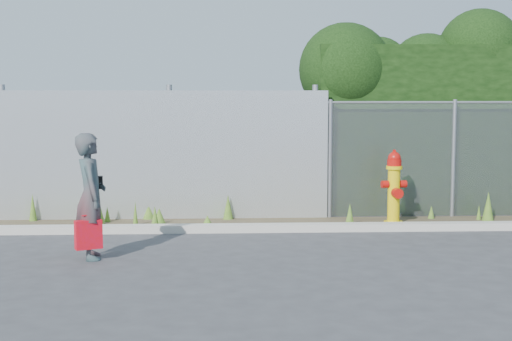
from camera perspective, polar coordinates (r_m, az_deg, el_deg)
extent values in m
plane|color=#38373A|center=(9.38, 2.25, -6.95)|extent=(80.00, 80.00, 0.00)
cube|color=#ACA79B|center=(11.12, 1.45, -4.61)|extent=(16.00, 0.22, 0.12)
cube|color=#443827|center=(11.72, 1.24, -4.34)|extent=(16.00, 1.20, 0.01)
cone|color=#426C20|center=(11.78, -7.75, -3.70)|extent=(0.22, 0.22, 0.27)
cone|color=#426C20|center=(12.53, -17.43, -2.89)|extent=(0.13, 0.13, 0.47)
cone|color=#426C20|center=(12.13, -11.80, -3.51)|extent=(0.11, 0.11, 0.27)
cone|color=#426C20|center=(12.31, -8.57, -3.33)|extent=(0.21, 0.21, 0.26)
cone|color=#426C20|center=(12.22, -12.52, -3.35)|extent=(0.10, 0.10, 0.31)
cone|color=#426C20|center=(12.66, 17.40, -3.28)|extent=(0.08, 0.08, 0.26)
cone|color=#426C20|center=(11.95, -12.53, -3.13)|extent=(0.22, 0.22, 0.48)
cone|color=#426C20|center=(11.45, -8.09, -3.76)|extent=(0.14, 0.14, 0.36)
cone|color=#426C20|center=(12.13, -2.25, -3.00)|extent=(0.17, 0.17, 0.43)
cone|color=#426C20|center=(11.27, -3.91, -4.21)|extent=(0.22, 0.22, 0.22)
cone|color=#426C20|center=(12.59, 18.08, -2.80)|extent=(0.20, 0.20, 0.50)
cone|color=#426C20|center=(11.63, 7.51, -3.58)|extent=(0.16, 0.16, 0.36)
cone|color=#426C20|center=(11.84, -12.59, -3.72)|extent=(0.12, 0.12, 0.28)
cone|color=#426C20|center=(12.56, 13.84, -3.32)|extent=(0.12, 0.12, 0.23)
cone|color=#426C20|center=(11.68, -9.63, -3.46)|extent=(0.09, 0.09, 0.41)
cube|color=silver|center=(12.40, -14.11, 1.14)|extent=(8.50, 0.08, 2.20)
cylinder|color=gray|center=(12.81, -19.50, 1.36)|extent=(0.10, 0.10, 2.30)
cylinder|color=gray|center=(12.30, -6.91, 1.47)|extent=(0.10, 0.10, 2.30)
cylinder|color=gray|center=(12.37, 4.73, 1.52)|extent=(0.10, 0.10, 2.30)
cylinder|color=gray|center=(12.29, 5.95, 0.90)|extent=(0.07, 0.07, 2.05)
cylinder|color=gray|center=(12.79, 15.51, 0.91)|extent=(0.07, 0.07, 2.05)
cube|color=black|center=(14.17, 19.51, 3.17)|extent=(7.30, 1.60, 3.00)
sphere|color=black|center=(13.16, 7.15, 8.02)|extent=(1.69, 1.69, 1.69)
sphere|color=black|center=(13.72, 9.76, 8.09)|extent=(1.17, 1.17, 1.17)
sphere|color=black|center=(13.75, 13.47, 7.67)|extent=(1.43, 1.43, 1.43)
sphere|color=black|center=(13.90, 17.44, 9.19)|extent=(1.50, 1.50, 1.50)
sphere|color=black|center=(14.35, 19.34, 6.60)|extent=(1.56, 1.56, 1.56)
cylinder|color=yellow|center=(11.91, 10.91, -4.15)|extent=(0.31, 0.31, 0.07)
cylinder|color=yellow|center=(11.84, 10.95, -2.10)|extent=(0.20, 0.20, 0.93)
cylinder|color=yellow|center=(11.79, 11.00, 0.24)|extent=(0.26, 0.26, 0.05)
cylinder|color=#B20F0A|center=(11.78, 11.01, 0.61)|extent=(0.23, 0.23, 0.11)
sphere|color=#B20F0A|center=(11.77, 11.01, 0.98)|extent=(0.21, 0.21, 0.21)
cylinder|color=#B20F0A|center=(11.76, 11.02, 1.51)|extent=(0.05, 0.05, 0.05)
cylinder|color=#B20F0A|center=(11.78, 10.25, -1.08)|extent=(0.11, 0.12, 0.12)
cylinder|color=#B20F0A|center=(11.85, 11.69, -1.07)|extent=(0.11, 0.12, 0.12)
cylinder|color=#B20F0A|center=(11.69, 11.14, -1.80)|extent=(0.16, 0.13, 0.16)
imported|color=#106869|center=(9.41, -13.09, -2.01)|extent=(0.53, 0.67, 1.63)
cube|color=red|center=(9.30, -13.26, -5.00)|extent=(0.33, 0.12, 0.37)
cylinder|color=red|center=(9.26, -13.29, -3.51)|extent=(0.16, 0.01, 0.01)
cube|color=black|center=(9.54, -12.82, -0.95)|extent=(0.22, 0.09, 0.17)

